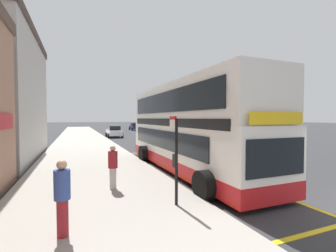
{
  "coord_description": "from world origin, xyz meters",
  "views": [
    {
      "loc": [
        -7.77,
        -3.29,
        2.72
      ],
      "look_at": [
        -2.75,
        9.15,
        2.26
      ],
      "focal_mm": 24.53,
      "sensor_mm": 36.0,
      "label": 1
    }
  ],
  "objects": [
    {
      "name": "bus_stop_sign",
      "position": [
        -5.02,
        2.95,
        1.7
      ],
      "size": [
        0.09,
        0.51,
        2.64
      ],
      "color": "black",
      "rests_on": "pavement_near"
    },
    {
      "name": "pavement_near",
      "position": [
        -7.0,
        32.0,
        0.07
      ],
      "size": [
        6.0,
        76.0,
        0.14
      ],
      "primitive_type": "cube",
      "color": "#A39E93",
      "rests_on": "ground"
    },
    {
      "name": "ground_plane",
      "position": [
        0.0,
        32.0,
        0.0
      ],
      "size": [
        260.0,
        260.0,
        0.0
      ],
      "primitive_type": "plane",
      "color": "#333335"
    },
    {
      "name": "pedestrian_further_back",
      "position": [
        -6.53,
        5.14,
        1.0
      ],
      "size": [
        0.34,
        0.34,
        1.59
      ],
      "color": "#B7B2AD",
      "rests_on": "pavement_near"
    },
    {
      "name": "bus_bay_markings",
      "position": [
        -2.53,
        7.22,
        0.01
      ],
      "size": [
        2.95,
        13.86,
        0.01
      ],
      "color": "gold",
      "rests_on": "ground"
    },
    {
      "name": "parked_car_navy_behind",
      "position": [
        4.58,
        47.33,
        0.8
      ],
      "size": [
        2.09,
        4.2,
        1.62
      ],
      "rotation": [
        0.0,
        0.0,
        -0.01
      ],
      "color": "navy",
      "rests_on": "ground"
    },
    {
      "name": "pedestrian_waiting_near_sign",
      "position": [
        -8.06,
        2.13,
        1.06
      ],
      "size": [
        0.34,
        0.34,
        1.68
      ],
      "color": "maroon",
      "rests_on": "pavement_near"
    },
    {
      "name": "parked_car_white_across",
      "position": [
        -2.7,
        29.85,
        0.8
      ],
      "size": [
        2.09,
        4.2,
        1.62
      ],
      "rotation": [
        0.0,
        0.0,
        -0.01
      ],
      "color": "silver",
      "rests_on": "ground"
    },
    {
      "name": "double_decker_bus",
      "position": [
        -2.46,
        7.34,
        2.07
      ],
      "size": [
        3.22,
        11.54,
        4.4
      ],
      "color": "white",
      "rests_on": "ground"
    }
  ]
}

